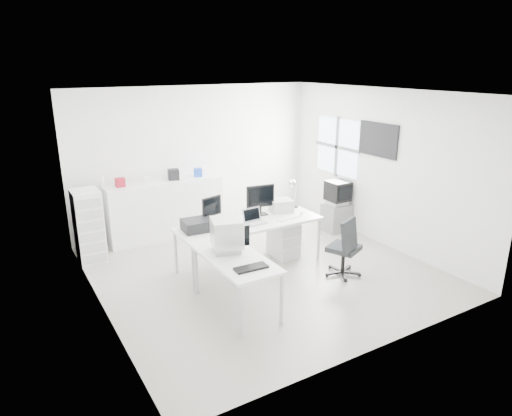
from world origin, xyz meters
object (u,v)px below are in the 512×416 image
inkjet_printer (199,225)px  office_chair (344,245)px  sideboard (165,209)px  crt_tv (338,193)px  drawer_pedestal (284,239)px  laser_printer (281,206)px  crt_monitor (227,235)px  tv_cabinet (336,217)px  laptop (256,217)px  main_desk (250,244)px  lcd_monitor_large (260,200)px  filing_cabinet (89,226)px  lcd_monitor_small (212,210)px  side_desk (236,283)px

inkjet_printer → office_chair: bearing=-26.7°
sideboard → crt_tv: bearing=-25.5°
inkjet_printer → drawer_pedestal: bearing=2.4°
laser_printer → crt_monitor: size_ratio=0.76×
office_chair → tv_cabinet: 2.02m
drawer_pedestal → laptop: size_ratio=1.64×
inkjet_printer → laser_printer: bearing=8.5°
main_desk → crt_monitor: size_ratio=4.93×
drawer_pedestal → laser_printer: (0.05, 0.17, 0.56)m
drawer_pedestal → lcd_monitor_large: lcd_monitor_large is taller
office_chair → crt_tv: crt_tv is taller
inkjet_printer → crt_monitor: bearing=-85.8°
laptop → filing_cabinet: filing_cabinet is taller
laptop → tv_cabinet: (2.25, 0.64, -0.59)m
inkjet_printer → lcd_monitor_small: size_ratio=1.06×
crt_monitor → sideboard: 2.86m
office_chair → tv_cabinet: bearing=28.6°
tv_cabinet → crt_tv: crt_tv is taller
crt_tv → lcd_monitor_small: bearing=-174.2°
crt_tv → laser_printer: bearing=-168.3°
crt_tv → sideboard: bearing=154.5°
laptop → crt_tv: bearing=11.9°
lcd_monitor_small → filing_cabinet: (-1.65, 1.31, -0.37)m
main_desk → laser_printer: 0.92m
side_desk → office_chair: 1.94m
side_desk → drawer_pedestal: side_desk is taller
inkjet_printer → crt_tv: crt_tv is taller
tv_cabinet → sideboard: 3.35m
office_chair → drawer_pedestal: bearing=84.9°
laptop → crt_monitor: bearing=-144.2°
laser_printer → crt_monitor: crt_monitor is taller
office_chair → sideboard: sideboard is taller
drawer_pedestal → filing_cabinet: filing_cabinet is taller
lcd_monitor_small → tv_cabinet: 2.95m
tv_cabinet → crt_tv: (0.00, 0.00, 0.50)m
crt_tv → filing_cabinet: (-4.50, 1.02, -0.16)m
laser_printer → office_chair: (0.33, -1.27, -0.36)m
drawer_pedestal → laptop: 0.88m
side_desk → crt_monitor: crt_monitor is taller
main_desk → sideboard: (-0.72, 1.98, 0.17)m
tv_cabinet → crt_monitor: bearing=-156.2°
lcd_monitor_large → filing_cabinet: (-2.55, 1.31, -0.39)m
main_desk → drawer_pedestal: main_desk is taller
lcd_monitor_small → office_chair: 2.14m
sideboard → side_desk: bearing=-92.5°
crt_monitor → crt_tv: 3.45m
lcd_monitor_small → filing_cabinet: size_ratio=0.37×
laser_printer → tv_cabinet: size_ratio=0.68×
office_chair → crt_tv: size_ratio=2.00×
lcd_monitor_large → filing_cabinet: bearing=160.3°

